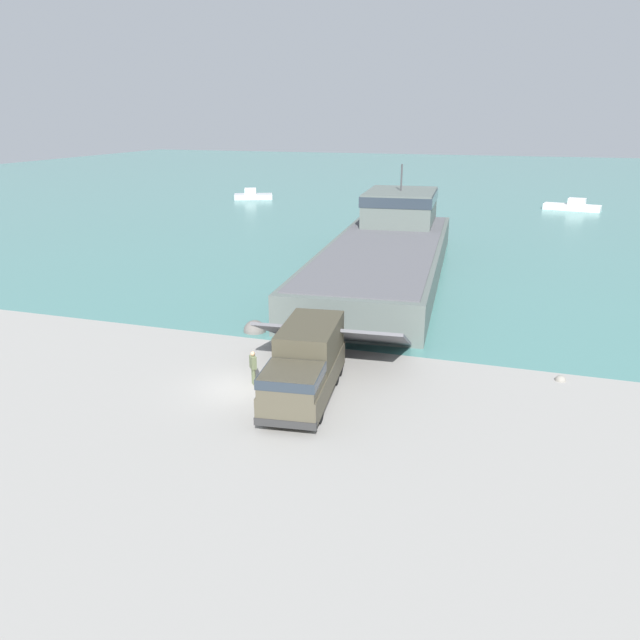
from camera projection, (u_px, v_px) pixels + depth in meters
name	position (u px, v px, depth m)	size (l,w,h in m)	color
ground_plane	(244.00, 388.00, 29.31)	(240.00, 240.00, 0.00)	gray
water_surface	(460.00, 184.00, 116.45)	(240.00, 180.00, 0.01)	#477F7A
landing_craft	(388.00, 246.00, 51.23)	(11.28, 36.85, 7.93)	#56605B
military_truck	(305.00, 364.00, 27.97)	(3.38, 7.58, 3.11)	#4C4738
soldier_on_ramp	(253.00, 365.00, 29.44)	(0.47, 0.49, 1.65)	#566042
moored_boat_a	(573.00, 206.00, 83.86)	(7.49, 3.54, 1.63)	white
moored_boat_b	(253.00, 196.00, 94.92)	(6.26, 4.62, 1.64)	#B7BABF
shoreline_rock_a	(255.00, 331.00, 36.97)	(1.34, 1.34, 1.34)	#66605B
shoreline_rock_b	(560.00, 380.00, 30.13)	(0.52, 0.52, 0.52)	gray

